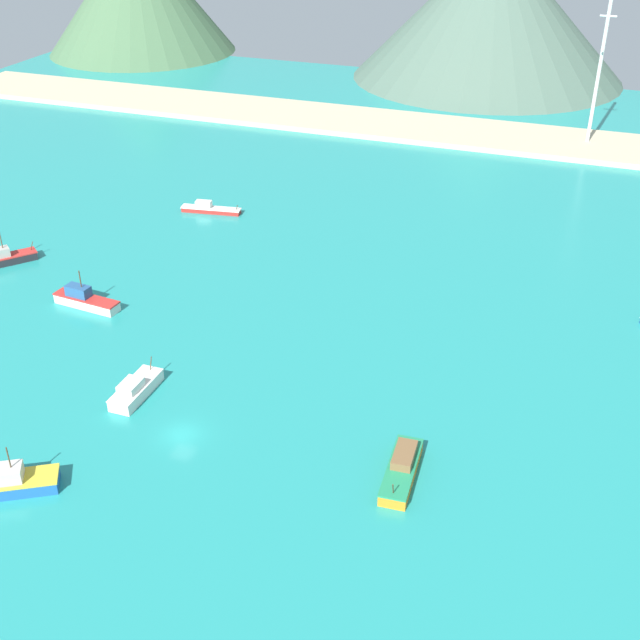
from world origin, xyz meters
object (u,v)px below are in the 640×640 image
fishing_boat_8 (85,300)px  radio_tower (600,68)px  fishing_boat_2 (7,258)px  fishing_boat_0 (402,469)px  fishing_boat_4 (136,389)px  fishing_boat_1 (210,209)px  fishing_boat_7 (15,481)px

fishing_boat_8 → radio_tower: radio_tower is taller
fishing_boat_2 → radio_tower: size_ratio=0.25×
fishing_boat_0 → radio_tower: size_ratio=0.31×
fishing_boat_0 → radio_tower: bearing=85.1°
fishing_boat_4 → fishing_boat_8: 24.32m
fishing_boat_2 → fishing_boat_4: fishing_boat_2 is taller
fishing_boat_2 → fishing_boat_4: bearing=-32.8°
fishing_boat_2 → radio_tower: 120.89m
fishing_boat_1 → radio_tower: (59.86, 60.09, 15.95)m
fishing_boat_1 → fishing_boat_2: size_ratio=1.34×
fishing_boat_2 → radio_tower: (80.29, 89.01, 15.66)m
fishing_boat_0 → fishing_boat_7: fishing_boat_7 is taller
fishing_boat_0 → fishing_boat_8: 54.64m
fishing_boat_2 → fishing_boat_8: bearing=-21.4°
fishing_boat_1 → radio_tower: size_ratio=0.33×
fishing_boat_8 → fishing_boat_4: bearing=-42.4°
fishing_boat_0 → fishing_boat_4: (-33.13, 2.99, -0.01)m
fishing_boat_1 → fishing_boat_4: bearing=-72.4°
fishing_boat_0 → fishing_boat_4: 33.26m
fishing_boat_4 → fishing_boat_8: bearing=137.6°
fishing_boat_0 → radio_tower: (9.96, 115.95, 15.67)m
fishing_boat_8 → fishing_boat_0: bearing=-20.8°
fishing_boat_8 → fishing_boat_7: bearing=-66.4°
fishing_boat_1 → fishing_boat_2: fishing_boat_2 is taller
fishing_boat_0 → fishing_boat_8: (-51.08, 19.40, 0.12)m
fishing_boat_0 → fishing_boat_2: fishing_boat_2 is taller
fishing_boat_2 → fishing_boat_8: fishing_boat_2 is taller
fishing_boat_4 → fishing_boat_7: 18.47m
fishing_boat_0 → fishing_boat_4: size_ratio=1.23×
fishing_boat_1 → fishing_boat_0: bearing=-48.2°
fishing_boat_7 → fishing_boat_8: bearing=113.6°
fishing_boat_0 → fishing_boat_4: bearing=174.8°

